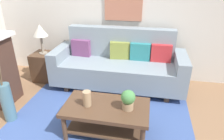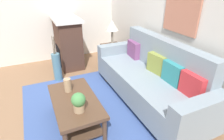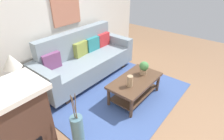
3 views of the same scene
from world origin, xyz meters
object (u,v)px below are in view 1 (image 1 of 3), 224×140
throw_pillow_olive (120,50)px  coffee_table (106,113)px  throw_pillow_teal (140,52)px  side_table (45,66)px  floor_vase (7,103)px  framed_painting (123,2)px  couch (118,65)px  throw_pillow_crimson (161,53)px  throw_pillow_plum (81,48)px  tabletop_vase (87,99)px  table_lamp (40,32)px  potted_plant_tabletop (128,99)px

throw_pillow_olive → coffee_table: 1.47m
throw_pillow_teal → side_table: 1.92m
floor_vase → framed_painting: (1.39, 1.78, 1.21)m
floor_vase → couch: bearing=43.4°
throw_pillow_crimson → framed_painting: size_ratio=0.51×
throw_pillow_olive → framed_painting: size_ratio=0.51×
throw_pillow_plum → framed_painting: framed_painting is taller
floor_vase → throw_pillow_olive: bearing=46.0°
throw_pillow_olive → framed_painting: 0.90m
throw_pillow_crimson → coffee_table: throw_pillow_crimson is taller
tabletop_vase → table_lamp: table_lamp is taller
tabletop_vase → potted_plant_tabletop: potted_plant_tabletop is taller
throw_pillow_plum → throw_pillow_olive: bearing=0.0°
throw_pillow_crimson → coffee_table: size_ratio=0.33×
couch → side_table: size_ratio=4.27×
throw_pillow_crimson → floor_vase: (-2.15, -1.44, -0.38)m
table_lamp → framed_painting: bearing=17.6°
throw_pillow_crimson → potted_plant_tabletop: (-0.42, -1.43, -0.11)m
throw_pillow_teal → throw_pillow_crimson: (0.38, 0.00, 0.00)m
throw_pillow_teal → throw_pillow_plum: bearing=180.0°
throw_pillow_teal → coffee_table: throw_pillow_teal is taller
throw_pillow_olive → side_table: 1.55m
throw_pillow_plum → throw_pillow_olive: size_ratio=1.00×
throw_pillow_plum → side_table: throw_pillow_plum is taller
tabletop_vase → side_table: bearing=134.7°
throw_pillow_plum → potted_plant_tabletop: throw_pillow_plum is taller
throw_pillow_plum → table_lamp: 0.81m
throw_pillow_plum → coffee_table: throw_pillow_plum is taller
couch → throw_pillow_plum: couch is taller
tabletop_vase → table_lamp: size_ratio=0.36×
side_table → framed_painting: framed_painting is taller
throw_pillow_olive → potted_plant_tabletop: (0.34, -1.43, -0.11)m
coffee_table → table_lamp: table_lamp is taller
coffee_table → framed_painting: size_ratio=1.56×
side_table → framed_painting: bearing=17.6°
throw_pillow_teal → throw_pillow_crimson: 0.38m
side_table → floor_vase: (0.10, -1.31, 0.02)m
throw_pillow_teal → throw_pillow_crimson: size_ratio=1.00×
couch → coffee_table: couch is taller
floor_vase → coffee_table: bearing=0.6°
potted_plant_tabletop → throw_pillow_plum: bearing=127.3°
throw_pillow_teal → table_lamp: (-1.87, -0.13, 0.31)m
couch → throw_pillow_olive: 0.28m
throw_pillow_teal → floor_vase: (-1.77, -1.44, -0.38)m
throw_pillow_teal → potted_plant_tabletop: throw_pillow_teal is taller
throw_pillow_olive → coffee_table: bearing=-87.7°
throw_pillow_plum → throw_pillow_crimson: (1.51, 0.00, 0.00)m
couch → framed_painting: framed_painting is taller
coffee_table → floor_vase: 1.45m
floor_vase → table_lamp: bearing=94.5°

